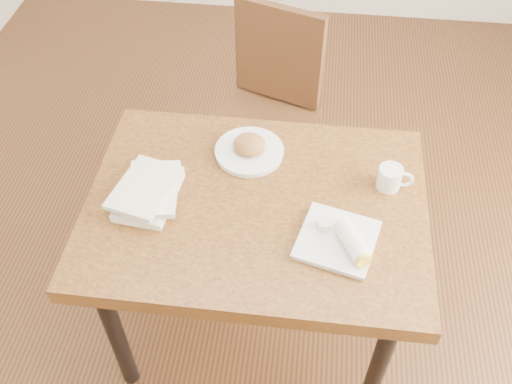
# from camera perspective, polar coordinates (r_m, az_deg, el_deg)

# --- Properties ---
(ground) EXTENTS (4.00, 5.00, 0.01)m
(ground) POSITION_cam_1_polar(r_m,az_deg,el_deg) (2.47, -0.00, -12.66)
(ground) COLOR #472814
(ground) RESTS_ON ground
(table) EXTENTS (1.11, 0.82, 0.75)m
(table) POSITION_cam_1_polar(r_m,az_deg,el_deg) (1.92, -0.00, -2.77)
(table) COLOR brown
(table) RESTS_ON ground
(chair_far) EXTENTS (0.53, 0.53, 0.95)m
(chair_far) POSITION_cam_1_polar(r_m,az_deg,el_deg) (2.54, 1.15, 9.00)
(chair_far) COLOR #432713
(chair_far) RESTS_ON ground
(plate_scone) EXTENTS (0.24, 0.24, 0.08)m
(plate_scone) POSITION_cam_1_polar(r_m,az_deg,el_deg) (1.99, -0.67, 4.32)
(plate_scone) COLOR white
(plate_scone) RESTS_ON table
(coffee_mug) EXTENTS (0.12, 0.08, 0.08)m
(coffee_mug) POSITION_cam_1_polar(r_m,az_deg,el_deg) (1.92, 13.34, 1.43)
(coffee_mug) COLOR white
(coffee_mug) RESTS_ON table
(plate_burrito) EXTENTS (0.28, 0.28, 0.08)m
(plate_burrito) POSITION_cam_1_polar(r_m,az_deg,el_deg) (1.74, 8.57, -4.78)
(plate_burrito) COLOR white
(plate_burrito) RESTS_ON table
(book_stack) EXTENTS (0.22, 0.28, 0.07)m
(book_stack) POSITION_cam_1_polar(r_m,az_deg,el_deg) (1.87, -10.68, 0.07)
(book_stack) COLOR white
(book_stack) RESTS_ON table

